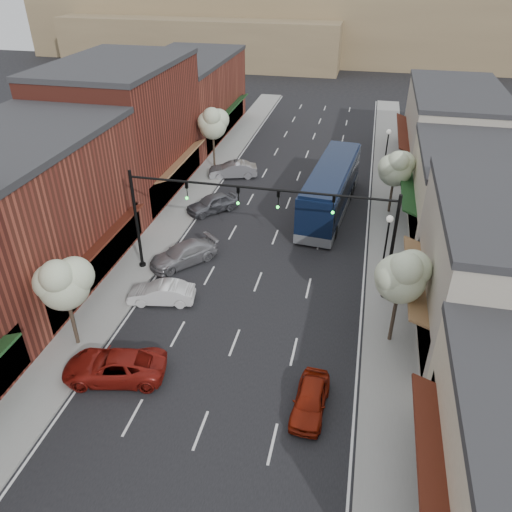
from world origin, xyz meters
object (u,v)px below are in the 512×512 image
Objects in this scene: parked_car_b at (161,293)px; parked_car_c at (183,254)px; tree_left_near at (63,282)px; tree_left_far at (213,123)px; lamp_post_far at (387,145)px; parked_car_a at (114,366)px; parked_car_e at (233,170)px; signal_mast_right at (353,228)px; signal_mast_left at (170,209)px; lamp_post_near at (387,236)px; tree_right_far at (396,167)px; coach_bus at (331,188)px; red_hatchback at (310,400)px; tree_right_near at (402,275)px; parked_car_d at (212,203)px.

parked_car_b is 4.50m from parked_car_c.
tree_left_near is 26.00m from tree_left_far.
lamp_post_far is 0.87× the size of parked_car_a.
parked_car_e is (-0.75, 19.77, 0.07)m from parked_car_b.
signal_mast_right is 22.68m from tree_left_far.
signal_mast_left is 1.85× the size of lamp_post_near.
tree_right_far is 0.89× the size of tree_left_far.
parked_car_a is at bearing -136.66° from lamp_post_near.
tree_right_far is 9.51m from lamp_post_near.
signal_mast_right is 12.27m from tree_right_far.
lamp_post_near is 0.34× the size of coach_bus.
red_hatchback is at bearing -99.74° from tree_right_far.
tree_left_near is 1.11× the size of parked_car_a.
signal_mast_right is 1.85× the size of lamp_post_far.
tree_left_near is 13.48m from red_hatchback.
parked_car_a is at bearing -157.14° from tree_right_near.
red_hatchback is at bearing -65.02° from tree_left_far.
red_hatchback is at bearing -17.42° from parked_car_d.
parked_car_c is at bearing -15.28° from parked_car_e.
signal_mast_left reaches higher than parked_car_e.
tree_right_far is at bearing 50.31° from tree_left_near.
tree_right_near reaches higher than parked_car_d.
signal_mast_right reaches higher than tree_right_far.
red_hatchback is at bearing 78.75° from parked_car_a.
parked_car_a is 1.14× the size of parked_car_e.
lamp_post_near is 1.00× the size of lamp_post_far.
lamp_post_far is (-0.55, 24.06, -1.45)m from tree_right_near.
parked_car_e is (-9.52, 5.15, -1.28)m from coach_bus.
tree_right_near is at bearing -88.70° from lamp_post_far.
signal_mast_right is 1.61× the size of parked_car_a.
tree_left_near is at bearing -129.69° from tree_right_far.
signal_mast_right is 1.51× the size of tree_right_far.
red_hatchback is (12.88, -1.66, -3.59)m from tree_left_near.
parked_car_e is at bearing 115.24° from red_hatchback.
parked_car_d is (-13.60, -10.90, -2.27)m from lamp_post_far.
tree_right_far is 20.75m from parked_car_b.
tree_left_near is at bearing -54.55° from parked_car_d.
parked_car_b is (2.99, -21.31, -3.94)m from tree_left_far.
parked_car_d is (2.45, 17.16, -3.48)m from tree_left_near.
red_hatchback is (10.25, -9.71, -3.99)m from signal_mast_left.
red_hatchback is 0.77× the size of parked_car_c.
tree_right_far reaches higher than parked_car_a.
tree_right_far is 8.13m from lamp_post_far.
lamp_post_far reaches higher than red_hatchback.
lamp_post_near is 19.73m from parked_car_e.
signal_mast_right reaches higher than parked_car_c.
coach_bus reaches higher than red_hatchback.
parked_car_a is at bearing -15.60° from parked_car_e.
signal_mast_right reaches higher than coach_bus.
tree_right_far is 22.23m from red_hatchback.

